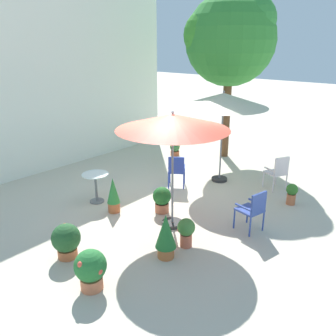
{
  "coord_description": "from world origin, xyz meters",
  "views": [
    {
      "loc": [
        -5.65,
        -4.98,
        3.72
      ],
      "look_at": [
        0.0,
        -0.15,
        1.05
      ],
      "focal_mm": 37.61,
      "sensor_mm": 36.0,
      "label": 1
    }
  ],
  "objects": [
    {
      "name": "patio_chair_2",
      "position": [
        0.4,
        -2.09,
        0.52
      ],
      "size": [
        0.54,
        0.55,
        0.9
      ],
      "color": "#304799",
      "rests_on": "ground"
    },
    {
      "name": "potted_plant_4",
      "position": [
        -0.95,
        -1.41,
        0.34
      ],
      "size": [
        0.34,
        0.34,
        0.58
      ],
      "color": "#CA6248",
      "rests_on": "ground"
    },
    {
      "name": "villa_facade",
      "position": [
        0.0,
        4.55,
        2.62
      ],
      "size": [
        9.33,
        0.3,
        5.24
      ],
      "primitive_type": "cube",
      "color": "white",
      "rests_on": "ground"
    },
    {
      "name": "potted_plant_5",
      "position": [
        -2.64,
        0.01,
        0.36
      ],
      "size": [
        0.52,
        0.52,
        0.66
      ],
      "color": "#B46038",
      "rests_on": "ground"
    },
    {
      "name": "shade_tree",
      "position": [
        4.49,
        1.14,
        3.79
      ],
      "size": [
        2.98,
        2.84,
        5.2
      ],
      "color": "brown",
      "rests_on": "ground"
    },
    {
      "name": "potted_plant_2",
      "position": [
        2.19,
        -2.2,
        0.3
      ],
      "size": [
        0.28,
        0.28,
        0.52
      ],
      "color": "#C66B43",
      "rests_on": "ground"
    },
    {
      "name": "patio_chair_0",
      "position": [
        1.21,
        0.59,
        0.52
      ],
      "size": [
        0.6,
        0.6,
        0.89
      ],
      "color": "#273D9F",
      "rests_on": "ground"
    },
    {
      "name": "potted_plant_6",
      "position": [
        -2.9,
        -1.03,
        0.38
      ],
      "size": [
        0.52,
        0.53,
        0.69
      ],
      "color": "#CF724C",
      "rests_on": "ground"
    },
    {
      "name": "patio_umbrella_1",
      "position": [
        2.37,
        -0.04,
        2.26
      ],
      "size": [
        2.37,
        2.37,
        2.52
      ],
      "color": "#2D2D2D",
      "rests_on": "ground"
    },
    {
      "name": "potted_plant_7",
      "position": [
        -0.87,
        0.75,
        0.43
      ],
      "size": [
        0.3,
        0.3,
        0.83
      ],
      "color": "#BF6438",
      "rests_on": "ground"
    },
    {
      "name": "potted_plant_3",
      "position": [
        -0.16,
        -0.1,
        0.33
      ],
      "size": [
        0.42,
        0.42,
        0.61
      ],
      "color": "#C56947",
      "rests_on": "ground"
    },
    {
      "name": "patio_chair_1",
      "position": [
        2.81,
        -1.54,
        0.53
      ],
      "size": [
        0.61,
        0.61,
        0.93
      ],
      "color": "silver",
      "rests_on": "ground"
    },
    {
      "name": "potted_plant_0",
      "position": [
        -1.48,
        -1.36,
        0.46
      ],
      "size": [
        0.39,
        0.39,
        0.86
      ],
      "color": "#B36436",
      "rests_on": "ground"
    },
    {
      "name": "cafe_table_0",
      "position": [
        -0.79,
        1.49,
        0.51
      ],
      "size": [
        0.64,
        0.64,
        0.73
      ],
      "color": "silver",
      "rests_on": "ground"
    },
    {
      "name": "ground_plane",
      "position": [
        0.0,
        0.0,
        0.0
      ],
      "size": [
        60.0,
        60.0,
        0.0
      ],
      "primitive_type": "plane",
      "color": "beige"
    },
    {
      "name": "patio_umbrella_0",
      "position": [
        -0.48,
        -0.68,
        2.24
      ],
      "size": [
        2.26,
        2.26,
        2.47
      ],
      "color": "#2D2D2D",
      "rests_on": "ground"
    },
    {
      "name": "potted_plant_1",
      "position": [
        3.36,
        2.42,
        0.25
      ],
      "size": [
        0.36,
        0.34,
        0.48
      ],
      "color": "#CD633D",
      "rests_on": "ground"
    }
  ]
}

